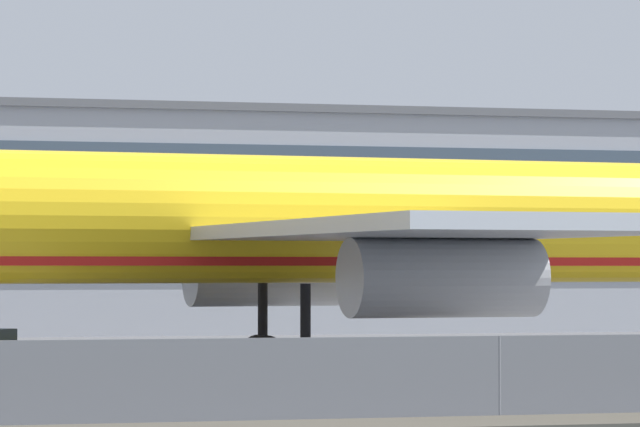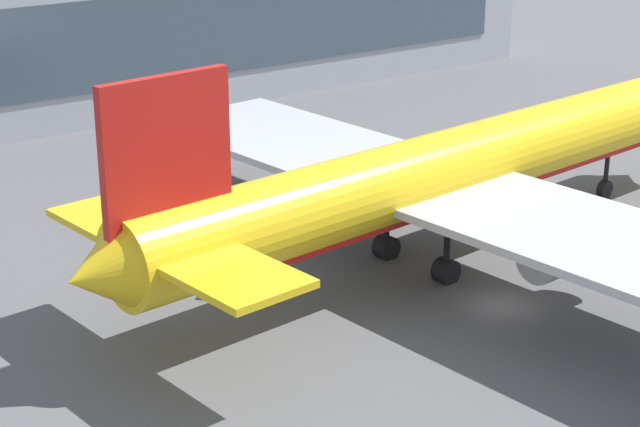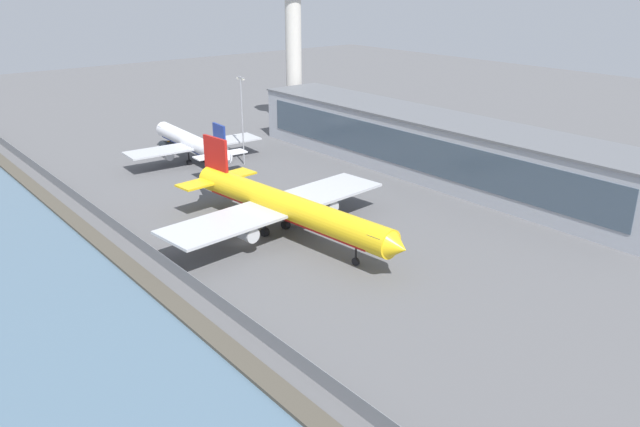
% 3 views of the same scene
% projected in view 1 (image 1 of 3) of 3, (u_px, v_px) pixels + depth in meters
% --- Properties ---
extents(ground_plane, '(500.00, 500.00, 0.00)m').
position_uv_depth(ground_plane, '(343.00, 387.00, 64.80)').
color(ground_plane, '#565659').
extents(perimeter_fence, '(280.00, 0.10, 2.35)m').
position_uv_depth(perimeter_fence, '(499.00, 380.00, 49.33)').
color(perimeter_fence, slate).
rests_on(perimeter_fence, ground).
extents(cargo_jet_yellow, '(54.61, 47.40, 15.18)m').
position_uv_depth(cargo_jet_yellow, '(345.00, 225.00, 72.69)').
color(cargo_jet_yellow, yellow).
rests_on(cargo_jet_yellow, ground).
extents(terminal_building, '(113.88, 17.91, 14.25)m').
position_uv_depth(terminal_building, '(19.00, 221.00, 119.42)').
color(terminal_building, '#9EA3AD').
rests_on(terminal_building, ground).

